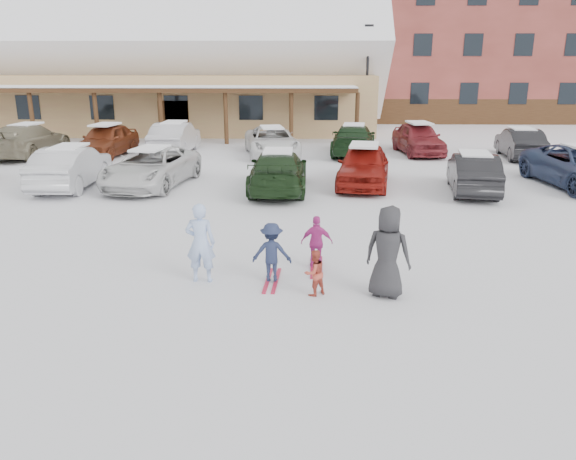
{
  "coord_description": "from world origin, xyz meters",
  "views": [
    {
      "loc": [
        0.58,
        -10.43,
        4.46
      ],
      "look_at": [
        0.3,
        1.0,
        1.0
      ],
      "focal_mm": 35.0,
      "sensor_mm": 36.0,
      "label": 1
    }
  ],
  "objects_px": {
    "lamp_post": "(367,75)",
    "parked_car_10": "(272,142)",
    "child_navy": "(272,253)",
    "parked_car_4": "(364,165)",
    "parked_car_1": "(71,167)",
    "adult_skier": "(200,243)",
    "day_lodge": "(157,69)",
    "alpine_hotel": "(474,6)",
    "parked_car_8": "(106,140)",
    "toddler_red": "(314,273)",
    "parked_car_13": "(520,143)",
    "parked_car_2": "(151,167)",
    "parked_car_5": "(473,173)",
    "bystander_dark": "(388,252)",
    "parked_car_9": "(175,138)",
    "parked_car_3": "(278,171)",
    "parked_car_12": "(418,138)",
    "parked_car_7": "(28,140)",
    "parked_car_11": "(354,140)",
    "child_magenta": "(317,242)"
  },
  "relations": [
    {
      "from": "parked_car_2",
      "to": "parked_car_13",
      "type": "height_order",
      "value": "parked_car_2"
    },
    {
      "from": "alpine_hotel",
      "to": "lamp_post",
      "type": "xyz_separation_m",
      "value": [
        -9.84,
        -13.93,
        -5.0
      ]
    },
    {
      "from": "lamp_post",
      "to": "parked_car_2",
      "type": "relative_size",
      "value": 1.26
    },
    {
      "from": "bystander_dark",
      "to": "parked_car_8",
      "type": "height_order",
      "value": "bystander_dark"
    },
    {
      "from": "parked_car_4",
      "to": "parked_car_11",
      "type": "xyz_separation_m",
      "value": [
        0.26,
        7.15,
        -0.03
      ]
    },
    {
      "from": "adult_skier",
      "to": "child_navy",
      "type": "height_order",
      "value": "adult_skier"
    },
    {
      "from": "lamp_post",
      "to": "parked_car_10",
      "type": "bearing_deg",
      "value": -125.62
    },
    {
      "from": "parked_car_7",
      "to": "parked_car_1",
      "type": "bearing_deg",
      "value": 128.68
    },
    {
      "from": "lamp_post",
      "to": "parked_car_1",
      "type": "bearing_deg",
      "value": -129.95
    },
    {
      "from": "parked_car_8",
      "to": "parked_car_12",
      "type": "height_order",
      "value": "parked_car_12"
    },
    {
      "from": "parked_car_7",
      "to": "parked_car_11",
      "type": "distance_m",
      "value": 15.74
    },
    {
      "from": "lamp_post",
      "to": "parked_car_11",
      "type": "height_order",
      "value": "lamp_post"
    },
    {
      "from": "parked_car_3",
      "to": "parked_car_10",
      "type": "relative_size",
      "value": 0.97
    },
    {
      "from": "parked_car_2",
      "to": "parked_car_13",
      "type": "xyz_separation_m",
      "value": [
        15.84,
        6.66,
        -0.01
      ]
    },
    {
      "from": "toddler_red",
      "to": "parked_car_13",
      "type": "xyz_separation_m",
      "value": [
        10.07,
        16.55,
        0.23
      ]
    },
    {
      "from": "day_lodge",
      "to": "parked_car_8",
      "type": "xyz_separation_m",
      "value": [
        0.16,
        -11.5,
        -3.18
      ]
    },
    {
      "from": "child_navy",
      "to": "parked_car_4",
      "type": "bearing_deg",
      "value": -103.62
    },
    {
      "from": "child_magenta",
      "to": "parked_car_1",
      "type": "bearing_deg",
      "value": -40.92
    },
    {
      "from": "parked_car_5",
      "to": "parked_car_9",
      "type": "height_order",
      "value": "parked_car_9"
    },
    {
      "from": "parked_car_2",
      "to": "parked_car_8",
      "type": "xyz_separation_m",
      "value": [
        -3.92,
        6.7,
        0.06
      ]
    },
    {
      "from": "parked_car_9",
      "to": "parked_car_10",
      "type": "bearing_deg",
      "value": 173.31
    },
    {
      "from": "parked_car_4",
      "to": "parked_car_12",
      "type": "bearing_deg",
      "value": 74.18
    },
    {
      "from": "parked_car_7",
      "to": "parked_car_11",
      "type": "relative_size",
      "value": 1.06
    },
    {
      "from": "parked_car_1",
      "to": "adult_skier",
      "type": "bearing_deg",
      "value": 124.06
    },
    {
      "from": "day_lodge",
      "to": "parked_car_12",
      "type": "xyz_separation_m",
      "value": [
        15.35,
        -10.4,
        -3.17
      ]
    },
    {
      "from": "alpine_hotel",
      "to": "child_navy",
      "type": "height_order",
      "value": "alpine_hotel"
    },
    {
      "from": "alpine_hotel",
      "to": "parked_car_10",
      "type": "xyz_separation_m",
      "value": [
        -15.13,
        -21.31,
        -7.93
      ]
    },
    {
      "from": "parked_car_4",
      "to": "parked_car_5",
      "type": "relative_size",
      "value": 1.07
    },
    {
      "from": "parked_car_9",
      "to": "parked_car_3",
      "type": "bearing_deg",
      "value": 124.88
    },
    {
      "from": "parked_car_5",
      "to": "parked_car_13",
      "type": "xyz_separation_m",
      "value": [
        4.34,
        7.38,
        0.01
      ]
    },
    {
      "from": "bystander_dark",
      "to": "parked_car_11",
      "type": "relative_size",
      "value": 0.36
    },
    {
      "from": "toddler_red",
      "to": "child_magenta",
      "type": "distance_m",
      "value": 1.53
    },
    {
      "from": "day_lodge",
      "to": "alpine_hotel",
      "type": "xyz_separation_m",
      "value": [
        23.27,
        10.04,
        4.69
      ]
    },
    {
      "from": "parked_car_2",
      "to": "parked_car_5",
      "type": "distance_m",
      "value": 11.53
    },
    {
      "from": "alpine_hotel",
      "to": "parked_car_8",
      "type": "height_order",
      "value": "alpine_hotel"
    },
    {
      "from": "alpine_hotel",
      "to": "parked_car_11",
      "type": "xyz_separation_m",
      "value": [
        -11.15,
        -20.79,
        -7.9
      ]
    },
    {
      "from": "day_lodge",
      "to": "adult_skier",
      "type": "height_order",
      "value": "day_lodge"
    },
    {
      "from": "child_magenta",
      "to": "parked_car_11",
      "type": "relative_size",
      "value": 0.24
    },
    {
      "from": "day_lodge",
      "to": "parked_car_4",
      "type": "xyz_separation_m",
      "value": [
        11.86,
        -17.91,
        -3.18
      ]
    },
    {
      "from": "parked_car_11",
      "to": "adult_skier",
      "type": "bearing_deg",
      "value": 81.55
    },
    {
      "from": "parked_car_4",
      "to": "bystander_dark",
      "type": "bearing_deg",
      "value": -84.31
    },
    {
      "from": "parked_car_7",
      "to": "day_lodge",
      "type": "bearing_deg",
      "value": -103.53
    },
    {
      "from": "day_lodge",
      "to": "lamp_post",
      "type": "distance_m",
      "value": 13.99
    },
    {
      "from": "lamp_post",
      "to": "adult_skier",
      "type": "relative_size",
      "value": 3.82
    },
    {
      "from": "parked_car_10",
      "to": "toddler_red",
      "type": "bearing_deg",
      "value": -94.11
    },
    {
      "from": "parked_car_7",
      "to": "parked_car_11",
      "type": "xyz_separation_m",
      "value": [
        15.72,
        0.87,
        -0.04
      ]
    },
    {
      "from": "parked_car_11",
      "to": "parked_car_13",
      "type": "xyz_separation_m",
      "value": [
        7.8,
        -0.78,
        -0.03
      ]
    },
    {
      "from": "toddler_red",
      "to": "parked_car_9",
      "type": "distance_m",
      "value": 18.68
    },
    {
      "from": "adult_skier",
      "to": "parked_car_5",
      "type": "height_order",
      "value": "adult_skier"
    },
    {
      "from": "lamp_post",
      "to": "child_navy",
      "type": "relative_size",
      "value": 5.06
    }
  ]
}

